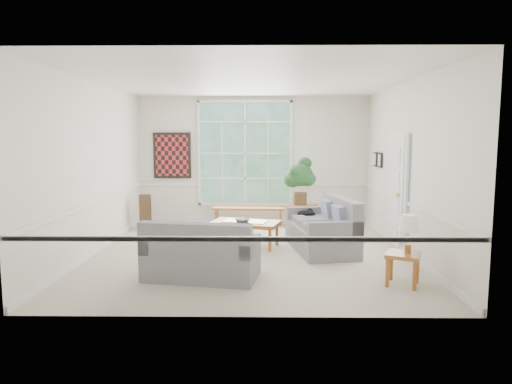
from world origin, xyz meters
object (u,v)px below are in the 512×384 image
at_px(loveseat_right, 321,224).
at_px(side_table, 403,269).
at_px(coffee_table, 245,234).
at_px(loveseat_front, 202,249).
at_px(end_table, 303,216).

relative_size(loveseat_right, side_table, 3.94).
relative_size(loveseat_right, coffee_table, 1.42).
height_order(loveseat_right, side_table, loveseat_right).
relative_size(loveseat_front, coffee_table, 1.28).
distance_m(end_table, side_table, 4.06).
xyz_separation_m(end_table, side_table, (1.03, -3.92, -0.05)).
xyz_separation_m(coffee_table, end_table, (1.23, 1.66, 0.04)).
distance_m(loveseat_right, coffee_table, 1.43).
bearing_deg(loveseat_right, side_table, -75.12).
bearing_deg(coffee_table, side_table, -29.15).
bearing_deg(side_table, coffee_table, 134.91).
distance_m(coffee_table, end_table, 2.07).
xyz_separation_m(loveseat_front, coffee_table, (0.56, 1.97, -0.20)).
bearing_deg(loveseat_front, end_table, 73.46).
distance_m(loveseat_right, side_table, 2.16).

